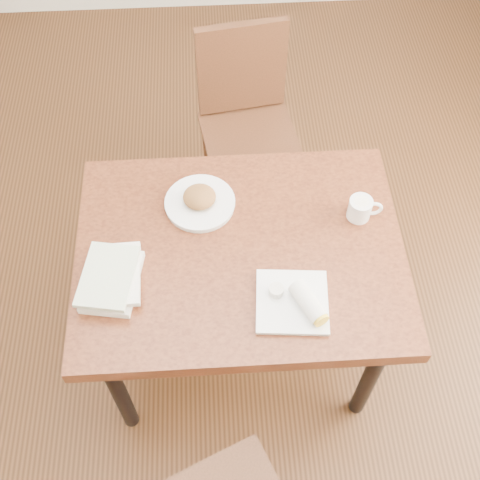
{
  "coord_description": "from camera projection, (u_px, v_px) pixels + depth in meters",
  "views": [
    {
      "loc": [
        -0.07,
        -1.15,
        2.49
      ],
      "look_at": [
        0.0,
        0.0,
        0.8
      ],
      "focal_mm": 45.0,
      "sensor_mm": 36.0,
      "label": 1
    }
  ],
  "objects": [
    {
      "name": "chair_far",
      "position": [
        247.0,
        115.0,
        2.74
      ],
      "size": [
        0.48,
        0.48,
        0.95
      ],
      "color": "#482414",
      "rests_on": "ground"
    },
    {
      "name": "plate_burrito",
      "position": [
        297.0,
        302.0,
        1.94
      ],
      "size": [
        0.25,
        0.25,
        0.08
      ],
      "color": "white",
      "rests_on": "table"
    },
    {
      "name": "ground",
      "position": [
        240.0,
        340.0,
        2.71
      ],
      "size": [
        4.0,
        5.0,
        0.01
      ],
      "primitive_type": "cube",
      "color": "#472814",
      "rests_on": "ground"
    },
    {
      "name": "table",
      "position": [
        240.0,
        261.0,
        2.16
      ],
      "size": [
        1.14,
        0.87,
        0.75
      ],
      "color": "brown",
      "rests_on": "ground"
    },
    {
      "name": "book_stack",
      "position": [
        112.0,
        278.0,
        1.98
      ],
      "size": [
        0.21,
        0.28,
        0.07
      ],
      "color": "white",
      "rests_on": "table"
    },
    {
      "name": "plate_scone",
      "position": [
        200.0,
        201.0,
        2.17
      ],
      "size": [
        0.26,
        0.26,
        0.08
      ],
      "color": "white",
      "rests_on": "table"
    },
    {
      "name": "room_walls",
      "position": [
        240.0,
        33.0,
        1.36
      ],
      "size": [
        4.02,
        5.02,
        2.8
      ],
      "color": "beige",
      "rests_on": "ground"
    },
    {
      "name": "coffee_mug",
      "position": [
        361.0,
        208.0,
        2.13
      ],
      "size": [
        0.12,
        0.08,
        0.08
      ],
      "color": "white",
      "rests_on": "table"
    }
  ]
}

